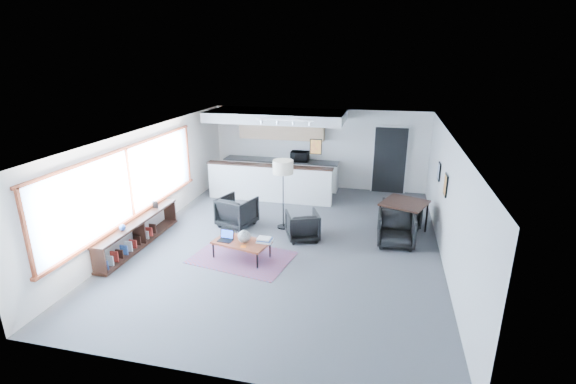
% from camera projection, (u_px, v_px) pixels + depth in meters
% --- Properties ---
extents(room, '(7.02, 9.02, 2.62)m').
position_uv_depth(room, '(287.00, 190.00, 9.57)').
color(room, '#47474A').
rests_on(room, ground).
extents(window, '(0.10, 5.95, 1.66)m').
position_uv_depth(window, '(129.00, 185.00, 9.44)').
color(window, '#8CBFFF').
rests_on(window, room).
extents(console, '(0.35, 3.00, 0.80)m').
position_uv_depth(console, '(138.00, 234.00, 9.62)').
color(console, black).
rests_on(console, floor).
extents(kitchenette, '(4.20, 1.96, 2.60)m').
position_uv_depth(kitchenette, '(277.00, 150.00, 13.23)').
color(kitchenette, white).
rests_on(kitchenette, floor).
extents(doorway, '(1.10, 0.12, 2.15)m').
position_uv_depth(doorway, '(390.00, 160.00, 13.22)').
color(doorway, black).
rests_on(doorway, room).
extents(track_light, '(1.60, 0.07, 0.15)m').
position_uv_depth(track_light, '(285.00, 121.00, 11.34)').
color(track_light, silver).
rests_on(track_light, room).
extents(wall_art_lower, '(0.03, 0.38, 0.48)m').
position_uv_depth(wall_art_lower, '(446.00, 185.00, 9.10)').
color(wall_art_lower, black).
rests_on(wall_art_lower, room).
extents(wall_art_upper, '(0.03, 0.34, 0.44)m').
position_uv_depth(wall_art_upper, '(439.00, 172.00, 10.32)').
color(wall_art_upper, black).
rests_on(wall_art_upper, room).
extents(kilim_rug, '(2.32, 1.78, 0.01)m').
position_uv_depth(kilim_rug, '(242.00, 257.00, 9.19)').
color(kilim_rug, '#572E44').
rests_on(kilim_rug, floor).
extents(coffee_table, '(1.32, 0.90, 0.39)m').
position_uv_depth(coffee_table, '(241.00, 243.00, 9.08)').
color(coffee_table, maroon).
rests_on(coffee_table, floor).
extents(laptop, '(0.32, 0.27, 0.22)m').
position_uv_depth(laptop, '(226.00, 237.00, 9.13)').
color(laptop, black).
rests_on(laptop, coffee_table).
extents(ceramic_pot, '(0.28, 0.28, 0.28)m').
position_uv_depth(ceramic_pot, '(244.00, 236.00, 8.98)').
color(ceramic_pot, gray).
rests_on(ceramic_pot, coffee_table).
extents(book_stack, '(0.33, 0.27, 0.10)m').
position_uv_depth(book_stack, '(264.00, 240.00, 9.04)').
color(book_stack, silver).
rests_on(book_stack, coffee_table).
extents(coaster, '(0.13, 0.13, 0.01)m').
position_uv_depth(coaster, '(243.00, 247.00, 8.82)').
color(coaster, '#E5590C').
rests_on(coaster, coffee_table).
extents(armchair_left, '(1.03, 1.00, 0.86)m').
position_uv_depth(armchair_left, '(237.00, 210.00, 10.77)').
color(armchair_left, black).
rests_on(armchair_left, floor).
extents(armchair_right, '(0.95, 0.92, 0.76)m').
position_uv_depth(armchair_right, '(302.00, 224.00, 10.02)').
color(armchair_right, black).
rests_on(armchair_right, floor).
extents(floor_lamp, '(0.55, 0.55, 1.79)m').
position_uv_depth(floor_lamp, '(283.00, 169.00, 10.30)').
color(floor_lamp, black).
rests_on(floor_lamp, floor).
extents(dining_table, '(1.29, 1.29, 0.84)m').
position_uv_depth(dining_table, '(404.00, 205.00, 10.18)').
color(dining_table, black).
rests_on(dining_table, floor).
extents(dining_chair_near, '(0.73, 0.69, 0.73)m').
position_uv_depth(dining_chair_near, '(396.00, 230.00, 9.70)').
color(dining_chair_near, black).
rests_on(dining_chair_near, floor).
extents(dining_chair_far, '(0.84, 0.81, 0.68)m').
position_uv_depth(dining_chair_far, '(401.00, 215.00, 10.70)').
color(dining_chair_far, black).
rests_on(dining_chair_far, floor).
extents(microwave, '(0.58, 0.32, 0.39)m').
position_uv_depth(microwave, '(300.00, 155.00, 13.58)').
color(microwave, black).
rests_on(microwave, kitchenette).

